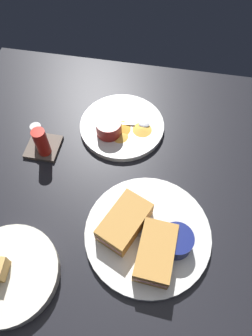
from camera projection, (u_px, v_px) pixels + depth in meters
The scene contains 12 objects.
ground_plane at pixel (121, 210), 75.72cm from camera, with size 110.00×110.00×3.00cm, color black.
plate_sandwich_main at pixel (148, 233), 69.94cm from camera, with size 29.57×29.57×1.60cm, color silver.
sandwich_half_near at pixel (125, 222), 68.08cm from camera, with size 14.95×12.17×4.80cm.
sandwich_half_far at pixel (156, 252), 64.31cm from camera, with size 13.67×8.39×4.80cm.
ramekin_dark_sauce at pixel (176, 241), 65.84cm from camera, with size 7.50×7.50×4.23cm.
spoon_by_dark_ramekin at pixel (150, 237), 68.26cm from camera, with size 2.46×9.94×0.80cm.
plate_chips_companion at pixel (122, 126), 87.69cm from camera, with size 24.63×24.63×1.60cm, color silver.
ramekin_light_gravy at pixel (109, 127), 83.40cm from camera, with size 7.22×7.22×4.35cm.
spoon_by_gravy_ramekin at pixel (140, 124), 86.50cm from camera, with size 2.52×9.95×0.80cm.
plantain_chip_scatter at pixel (127, 130), 85.39cm from camera, with size 10.89×14.93×0.60cm.
bread_basket_rear at pixel (6, 274), 63.86cm from camera, with size 21.62×21.62×7.20cm.
condiment_caddy at pixel (41, 142), 81.26cm from camera, with size 9.00×9.00×9.50cm.
Camera 1 is at (-31.03, -7.12, 68.03)cm, focal length 31.83 mm.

